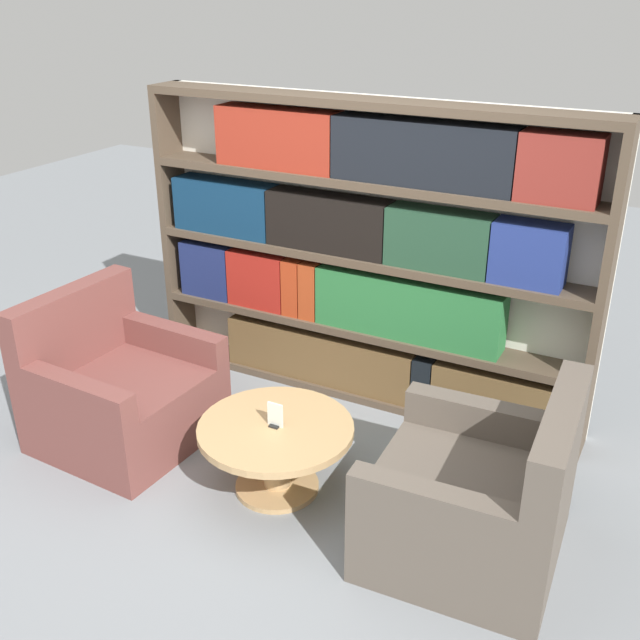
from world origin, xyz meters
TOP-DOWN VIEW (x-y plane):
  - ground_plane at (0.00, 0.00)m, footprint 14.00×14.00m
  - bookshelf at (0.01, 1.42)m, footprint 2.92×0.30m
  - armchair_left at (-1.05, 0.26)m, footprint 0.92×0.94m
  - armchair_right at (1.14, 0.26)m, footprint 0.92×0.94m
  - coffee_table at (0.04, 0.25)m, footprint 0.83×0.83m
  - table_sign at (0.04, 0.25)m, footprint 0.09×0.06m

SIDE VIEW (x-z plane):
  - ground_plane at x=0.00m, z-range 0.00..0.00m
  - coffee_table at x=0.04m, z-range 0.09..0.49m
  - armchair_left at x=-1.05m, z-range -0.15..0.74m
  - armchair_right at x=1.14m, z-range -0.15..0.74m
  - table_sign at x=0.04m, z-range 0.39..0.52m
  - bookshelf at x=0.01m, z-range -0.01..1.91m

